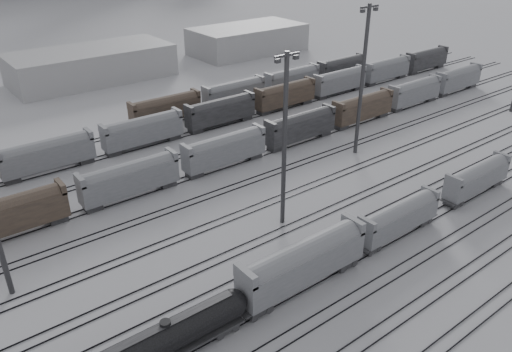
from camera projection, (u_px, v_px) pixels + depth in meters
ground at (325, 282)px, 57.41m from camera, size 900.00×900.00×0.00m
tracks at (236, 217)px, 69.70m from camera, size 220.00×71.50×0.16m
tank_car_b at (167, 338)px, 46.23m from camera, size 17.89×2.98×4.42m
hopper_car_a at (303, 261)px, 54.96m from camera, size 16.49×3.28×5.90m
hopper_car_b at (399, 217)px, 64.40m from camera, size 13.38×2.66×4.79m
hopper_car_c at (477, 177)px, 74.36m from camera, size 13.51×2.68×4.83m
light_mast_c at (285, 139)px, 63.06m from camera, size 3.76×0.60×23.52m
light_mast_d at (362, 78)px, 83.14m from camera, size 4.09×0.65×25.54m
bg_string_near at (224, 151)px, 83.00m from camera, size 151.00×3.00×5.60m
bg_string_mid at (221, 112)px, 99.69m from camera, size 151.00×3.00×5.60m
bg_string_far at (264, 87)px, 114.82m from camera, size 66.00×3.00×5.60m
warehouse_mid at (92, 65)px, 127.88m from camera, size 40.00×18.00×8.00m
warehouse_right at (248, 39)px, 155.03m from camera, size 35.00×18.00×8.00m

